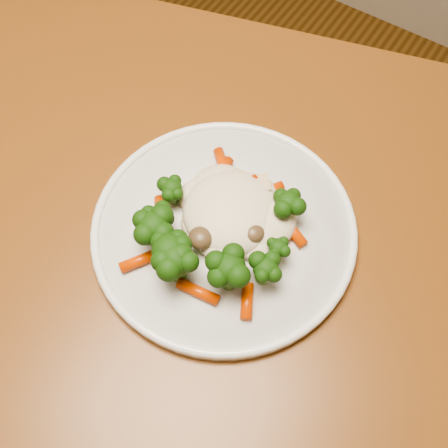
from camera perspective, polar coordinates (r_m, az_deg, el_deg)
name	(u,v)px	position (r m, az deg, el deg)	size (l,w,h in m)	color
dining_table	(183,304)	(0.70, -4.19, -8.08)	(1.35, 1.08, 0.75)	brown
plate	(224,230)	(0.62, 0.00, -0.63)	(0.29, 0.29, 0.01)	white
meal	(214,229)	(0.59, -0.99, -0.50)	(0.17, 0.19, 0.05)	beige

